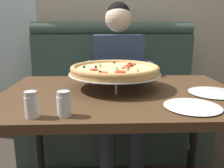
{
  "coord_description": "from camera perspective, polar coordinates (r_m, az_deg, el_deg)",
  "views": [
    {
      "loc": [
        -0.09,
        -1.22,
        1.09
      ],
      "look_at": [
        -0.05,
        0.07,
        0.77
      ],
      "focal_mm": 38.25,
      "sensor_mm": 36.0,
      "label": 1
    }
  ],
  "objects": [
    {
      "name": "plate_near_left",
      "position": [
        1.34,
        23.07,
        -1.67
      ],
      "size": [
        0.25,
        0.25,
        0.02
      ],
      "color": "white",
      "rests_on": "dining_table"
    },
    {
      "name": "booth_bench",
      "position": [
        2.23,
        0.36,
        -4.37
      ],
      "size": [
        1.56,
        0.78,
        1.13
      ],
      "color": "#384C42",
      "rests_on": "ground_plane"
    },
    {
      "name": "diner_main",
      "position": [
        1.89,
        1.64,
        2.15
      ],
      "size": [
        0.54,
        0.64,
        1.27
      ],
      "color": "#2D3342",
      "rests_on": "ground_plane"
    },
    {
      "name": "patio_chair",
      "position": [
        3.44,
        -22.56,
        3.15
      ],
      "size": [
        0.43,
        0.43,
        0.86
      ],
      "color": "black",
      "rests_on": "ground_plane"
    },
    {
      "name": "dining_table",
      "position": [
        1.3,
        2.13,
        -5.76
      ],
      "size": [
        1.26,
        0.85,
        0.75
      ],
      "color": "#4C331E",
      "rests_on": "ground_plane"
    },
    {
      "name": "pizza",
      "position": [
        1.33,
        0.69,
        3.39
      ],
      "size": [
        0.52,
        0.52,
        0.14
      ],
      "color": "silver",
      "rests_on": "dining_table"
    },
    {
      "name": "shaker_oregano",
      "position": [
        0.94,
        -11.41,
        -5.07
      ],
      "size": [
        0.05,
        0.05,
        0.1
      ],
      "color": "white",
      "rests_on": "dining_table"
    },
    {
      "name": "plate_near_right",
      "position": [
        1.08,
        18.67,
        -4.81
      ],
      "size": [
        0.25,
        0.25,
        0.02
      ],
      "color": "white",
      "rests_on": "dining_table"
    },
    {
      "name": "shaker_pepper_flakes",
      "position": [
        0.96,
        -18.66,
        -5.09
      ],
      "size": [
        0.05,
        0.05,
        0.1
      ],
      "color": "white",
      "rests_on": "dining_table"
    }
  ]
}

